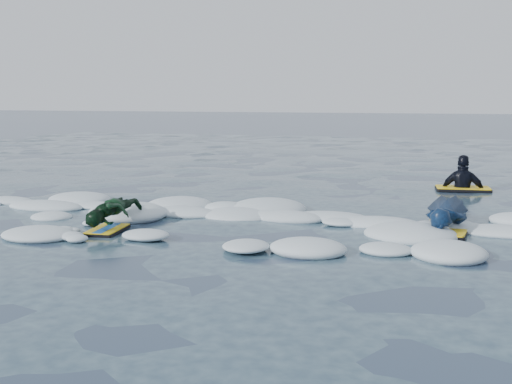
# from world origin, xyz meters

# --- Properties ---
(ground) EXTENTS (120.00, 120.00, 0.00)m
(ground) POSITION_xyz_m (0.00, 0.00, 0.00)
(ground) COLOR #1D2B45
(ground) RESTS_ON ground
(foam_band) EXTENTS (12.00, 3.10, 0.30)m
(foam_band) POSITION_xyz_m (0.00, 1.03, 0.00)
(foam_band) COLOR silver
(foam_band) RESTS_ON ground
(prone_woman_unit) EXTENTS (0.76, 1.69, 0.43)m
(prone_woman_unit) POSITION_xyz_m (2.85, 1.43, 0.22)
(prone_woman_unit) COLOR black
(prone_woman_unit) RESTS_ON ground
(prone_child_unit) EXTENTS (0.59, 1.17, 0.44)m
(prone_child_unit) POSITION_xyz_m (-1.69, 0.15, 0.22)
(prone_child_unit) COLOR black
(prone_child_unit) RESTS_ON ground
(waiting_rider_unit) EXTENTS (1.09, 0.66, 1.57)m
(waiting_rider_unit) POSITION_xyz_m (3.21, 5.38, -0.06)
(waiting_rider_unit) COLOR black
(waiting_rider_unit) RESTS_ON ground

